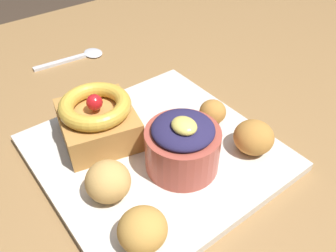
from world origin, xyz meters
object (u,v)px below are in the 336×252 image
at_px(berry_ramekin, 183,145).
at_px(fritter_middle, 213,112).
at_px(front_plate, 156,152).
at_px(fritter_front, 108,181).
at_px(fritter_back, 254,137).
at_px(fritter_extra, 143,230).
at_px(spoon, 79,57).
at_px(cake_slice, 97,119).

bearing_deg(berry_ramekin, fritter_middle, 114.43).
height_order(front_plate, berry_ramekin, berry_ramekin).
bearing_deg(front_plate, fritter_front, -71.48).
distance_m(berry_ramekin, fritter_back, 0.09).
height_order(fritter_extra, spoon, fritter_extra).
xyz_separation_m(front_plate, fritter_middle, (0.00, 0.09, 0.02)).
xyz_separation_m(front_plate, cake_slice, (-0.06, -0.04, 0.04)).
height_order(front_plate, fritter_extra, fritter_extra).
distance_m(fritter_middle, fritter_extra, 0.20).
relative_size(fritter_back, fritter_extra, 1.02).
xyz_separation_m(fritter_middle, fritter_back, (0.07, 0.00, 0.00)).
xyz_separation_m(cake_slice, fritter_extra, (0.16, -0.04, -0.01)).
height_order(berry_ramekin, fritter_front, berry_ramekin).
distance_m(cake_slice, fritter_extra, 0.17).
bearing_deg(fritter_back, berry_ramekin, -110.56).
height_order(fritter_middle, spoon, fritter_middle).
bearing_deg(fritter_back, fritter_middle, -178.96).
distance_m(berry_ramekin, fritter_front, 0.09).
relative_size(fritter_front, spoon, 0.39).
relative_size(front_plate, spoon, 2.16).
distance_m(front_plate, cake_slice, 0.08).
bearing_deg(cake_slice, fritter_extra, -14.48).
bearing_deg(fritter_extra, berry_ramekin, 120.73).
xyz_separation_m(front_plate, fritter_front, (0.03, -0.08, 0.03)).
bearing_deg(fritter_back, front_plate, -127.58).
distance_m(fritter_extra, spoon, 0.41).
relative_size(berry_ramekin, fritter_middle, 2.39).
distance_m(cake_slice, berry_ramekin, 0.12).
bearing_deg(fritter_middle, fritter_front, -81.96).
relative_size(berry_ramekin, fritter_extra, 1.78).
bearing_deg(cake_slice, berry_ramekin, 27.05).
bearing_deg(fritter_extra, fritter_middle, 117.83).
height_order(cake_slice, fritter_back, cake_slice).
xyz_separation_m(berry_ramekin, fritter_front, (-0.01, -0.09, -0.01)).
height_order(fritter_middle, fritter_back, fritter_back).
distance_m(cake_slice, spoon, 0.24).
xyz_separation_m(fritter_middle, fritter_extra, (0.09, -0.18, 0.00)).
xyz_separation_m(berry_ramekin, spoon, (-0.33, 0.03, -0.04)).
bearing_deg(front_plate, berry_ramekin, 12.59).
xyz_separation_m(fritter_middle, spoon, (-0.29, -0.06, -0.03)).
distance_m(fritter_middle, spoon, 0.30).
bearing_deg(fritter_extra, spoon, 162.42).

